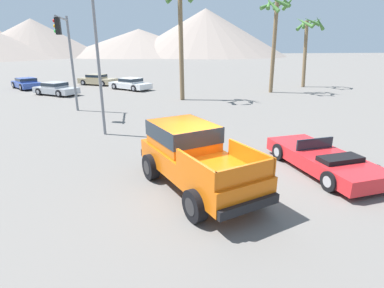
{
  "coord_description": "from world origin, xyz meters",
  "views": [
    {
      "loc": [
        -2.08,
        -8.37,
        4.29
      ],
      "look_at": [
        -0.38,
        0.94,
        1.17
      ],
      "focal_mm": 28.0,
      "sensor_mm": 36.0,
      "label": 1
    }
  ],
  "objects_px": {
    "parked_car_white": "(130,84)",
    "traffic_light_main": "(66,47)",
    "orange_pickup_truck": "(192,153)",
    "street_lamp_post": "(96,41)",
    "red_convertible_car": "(323,160)",
    "palm_tree_short": "(276,21)",
    "parked_car_blue": "(26,83)",
    "palm_tree_tall": "(182,14)",
    "parked_car_silver": "(56,89)",
    "parked_car_tan": "(97,80)",
    "palm_tree_leaning": "(308,34)"
  },
  "relations": [
    {
      "from": "parked_car_white",
      "to": "traffic_light_main",
      "type": "relative_size",
      "value": 0.73
    },
    {
      "from": "orange_pickup_truck",
      "to": "street_lamp_post",
      "type": "xyz_separation_m",
      "value": [
        -3.31,
        6.55,
        3.4
      ]
    },
    {
      "from": "red_convertible_car",
      "to": "street_lamp_post",
      "type": "xyz_separation_m",
      "value": [
        -8.11,
        6.23,
        4.07
      ]
    },
    {
      "from": "street_lamp_post",
      "to": "palm_tree_short",
      "type": "height_order",
      "value": "palm_tree_short"
    },
    {
      "from": "traffic_light_main",
      "to": "red_convertible_car",
      "type": "bearing_deg",
      "value": 42.49
    },
    {
      "from": "parked_car_blue",
      "to": "palm_tree_tall",
      "type": "xyz_separation_m",
      "value": [
        14.98,
        -9.34,
        6.01
      ]
    },
    {
      "from": "traffic_light_main",
      "to": "street_lamp_post",
      "type": "bearing_deg",
      "value": 24.71
    },
    {
      "from": "traffic_light_main",
      "to": "palm_tree_short",
      "type": "distance_m",
      "value": 18.23
    },
    {
      "from": "red_convertible_car",
      "to": "street_lamp_post",
      "type": "height_order",
      "value": "street_lamp_post"
    },
    {
      "from": "parked_car_silver",
      "to": "orange_pickup_truck",
      "type": "bearing_deg",
      "value": 59.92
    },
    {
      "from": "parked_car_blue",
      "to": "street_lamp_post",
      "type": "relative_size",
      "value": 0.6
    },
    {
      "from": "orange_pickup_truck",
      "to": "parked_car_silver",
      "type": "distance_m",
      "value": 22.29
    },
    {
      "from": "traffic_light_main",
      "to": "palm_tree_short",
      "type": "relative_size",
      "value": 0.71
    },
    {
      "from": "parked_car_silver",
      "to": "traffic_light_main",
      "type": "bearing_deg",
      "value": 56.28
    },
    {
      "from": "parked_car_white",
      "to": "palm_tree_tall",
      "type": "distance_m",
      "value": 10.0
    },
    {
      "from": "orange_pickup_truck",
      "to": "palm_tree_short",
      "type": "distance_m",
      "value": 22.23
    },
    {
      "from": "orange_pickup_truck",
      "to": "parked_car_white",
      "type": "height_order",
      "value": "orange_pickup_truck"
    },
    {
      "from": "red_convertible_car",
      "to": "parked_car_white",
      "type": "bearing_deg",
      "value": 100.7
    },
    {
      "from": "parked_car_tan",
      "to": "palm_tree_short",
      "type": "xyz_separation_m",
      "value": [
        17.03,
        -8.82,
        5.76
      ]
    },
    {
      "from": "palm_tree_tall",
      "to": "orange_pickup_truck",
      "type": "bearing_deg",
      "value": -97.47
    },
    {
      "from": "parked_car_tan",
      "to": "parked_car_silver",
      "type": "bearing_deg",
      "value": 9.58
    },
    {
      "from": "street_lamp_post",
      "to": "parked_car_white",
      "type": "bearing_deg",
      "value": 86.15
    },
    {
      "from": "parked_car_silver",
      "to": "palm_tree_short",
      "type": "xyz_separation_m",
      "value": [
        19.89,
        -1.92,
        5.78
      ]
    },
    {
      "from": "orange_pickup_truck",
      "to": "red_convertible_car",
      "type": "distance_m",
      "value": 4.85
    },
    {
      "from": "street_lamp_post",
      "to": "palm_tree_leaning",
      "type": "height_order",
      "value": "street_lamp_post"
    },
    {
      "from": "parked_car_blue",
      "to": "street_lamp_post",
      "type": "height_order",
      "value": "street_lamp_post"
    },
    {
      "from": "orange_pickup_truck",
      "to": "palm_tree_leaning",
      "type": "relative_size",
      "value": 0.74
    },
    {
      "from": "parked_car_tan",
      "to": "orange_pickup_truck",
      "type": "bearing_deg",
      "value": 44.44
    },
    {
      "from": "parked_car_tan",
      "to": "parked_car_silver",
      "type": "distance_m",
      "value": 7.46
    },
    {
      "from": "parked_car_tan",
      "to": "palm_tree_tall",
      "type": "height_order",
      "value": "palm_tree_tall"
    },
    {
      "from": "orange_pickup_truck",
      "to": "palm_tree_tall",
      "type": "relative_size",
      "value": 0.6
    },
    {
      "from": "red_convertible_car",
      "to": "street_lamp_post",
      "type": "relative_size",
      "value": 0.63
    },
    {
      "from": "street_lamp_post",
      "to": "palm_tree_leaning",
      "type": "distance_m",
      "value": 24.72
    },
    {
      "from": "orange_pickup_truck",
      "to": "parked_car_tan",
      "type": "height_order",
      "value": "orange_pickup_truck"
    },
    {
      "from": "traffic_light_main",
      "to": "palm_tree_leaning",
      "type": "relative_size",
      "value": 0.85
    },
    {
      "from": "red_convertible_car",
      "to": "parked_car_white",
      "type": "height_order",
      "value": "parked_car_white"
    },
    {
      "from": "red_convertible_car",
      "to": "parked_car_blue",
      "type": "relative_size",
      "value": 1.06
    },
    {
      "from": "parked_car_white",
      "to": "palm_tree_short",
      "type": "xyz_separation_m",
      "value": [
        13.28,
        -4.28,
        5.77
      ]
    },
    {
      "from": "parked_car_blue",
      "to": "orange_pickup_truck",
      "type": "bearing_deg",
      "value": -97.09
    },
    {
      "from": "palm_tree_leaning",
      "to": "street_lamp_post",
      "type": "bearing_deg",
      "value": -142.17
    },
    {
      "from": "parked_car_white",
      "to": "traffic_light_main",
      "type": "height_order",
      "value": "traffic_light_main"
    },
    {
      "from": "street_lamp_post",
      "to": "palm_tree_tall",
      "type": "bearing_deg",
      "value": 60.38
    },
    {
      "from": "parked_car_tan",
      "to": "street_lamp_post",
      "type": "bearing_deg",
      "value": 39.4
    },
    {
      "from": "red_convertible_car",
      "to": "traffic_light_main",
      "type": "xyz_separation_m",
      "value": [
        -10.53,
        11.49,
        3.76
      ]
    },
    {
      "from": "orange_pickup_truck",
      "to": "palm_tree_short",
      "type": "height_order",
      "value": "palm_tree_short"
    },
    {
      "from": "parked_car_blue",
      "to": "parked_car_tan",
      "type": "xyz_separation_m",
      "value": [
        6.9,
        1.92,
        0.03
      ]
    },
    {
      "from": "parked_car_tan",
      "to": "palm_tree_short",
      "type": "relative_size",
      "value": 0.54
    },
    {
      "from": "parked_car_white",
      "to": "parked_car_silver",
      "type": "distance_m",
      "value": 7.02
    },
    {
      "from": "palm_tree_tall",
      "to": "parked_car_silver",
      "type": "bearing_deg",
      "value": 158.22
    },
    {
      "from": "parked_car_blue",
      "to": "parked_car_white",
      "type": "distance_m",
      "value": 10.96
    }
  ]
}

